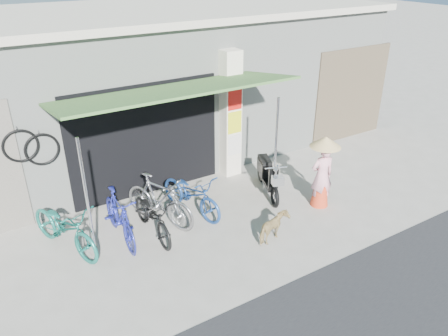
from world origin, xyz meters
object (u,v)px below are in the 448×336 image
bike_blue (119,217)px  nun (322,172)px  bike_silver (159,200)px  street_dog (274,228)px  bike_black (152,216)px  bike_teal (64,227)px  moped (268,176)px  bike_navy (191,194)px

bike_blue → nun: (4.07, -1.01, 0.30)m
bike_blue → bike_silver: size_ratio=0.96×
bike_blue → bike_silver: bike_silver is taller
bike_silver → street_dog: 2.31m
bike_black → bike_silver: 0.45m
bike_teal → moped: 4.38m
bike_blue → street_dog: 2.88m
bike_navy → moped: size_ratio=1.09×
bike_blue → bike_black: (0.58, -0.17, -0.07)m
bike_blue → bike_navy: (1.59, 0.15, -0.05)m
street_dog → bike_silver: bearing=23.2°
bike_teal → bike_navy: 2.53m
moped → bike_navy: bearing=-162.7°
moped → bike_black: bearing=-154.7°
bike_navy → street_dog: (0.84, -1.70, -0.16)m
bike_black → bike_silver: (0.29, 0.33, 0.09)m
bike_black → nun: (3.49, -0.84, 0.37)m
bike_silver → bike_teal: bearing=154.3°
bike_teal → bike_silver: bike_silver is taller
bike_blue → nun: bearing=-12.8°
bike_teal → bike_blue: 0.97m
moped → nun: (0.64, -1.02, 0.37)m
bike_navy → nun: bearing=-39.0°
bike_black → bike_navy: size_ratio=0.94×
nun → bike_teal: bearing=-2.1°
bike_teal → bike_blue: bearing=-33.8°
bike_silver → moped: bearing=-27.1°
nun → bike_blue: bearing=-2.3°
street_dog → moped: moped is taller
street_dog → nun: 1.80m
moped → nun: bearing=-36.3°
bike_blue → bike_black: bearing=-15.2°
moped → bike_silver: bearing=-161.6°
bike_teal → bike_silver: (1.82, -0.06, 0.03)m
street_dog → moped: (1.01, 1.55, 0.14)m
moped → bike_blue: bearing=-158.2°
bike_blue → moped: bike_blue is taller
bike_teal → bike_black: bearing=-35.2°
bike_navy → street_dog: size_ratio=2.53×
bike_navy → nun: size_ratio=1.08×
bike_blue → bike_black: bike_blue is taller
bike_black → nun: size_ratio=1.02×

